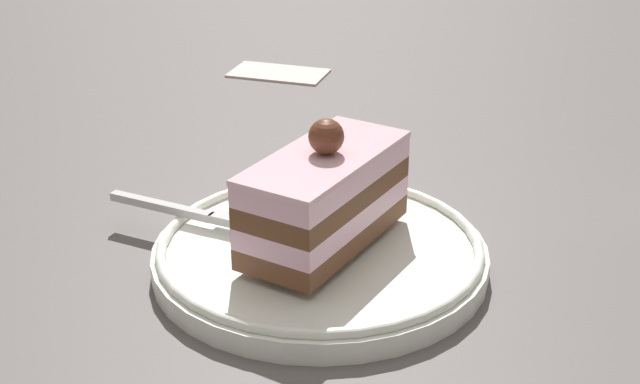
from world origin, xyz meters
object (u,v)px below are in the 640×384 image
object	(u,v)px
dessert_plate	(320,253)
folded_napkin	(279,72)
cake_slice	(325,196)
fork	(201,213)

from	to	relation	value
dessert_plate	folded_napkin	xyz separation A→B (m)	(-0.28, -0.23, -0.01)
cake_slice	folded_napkin	xyz separation A→B (m)	(-0.28, -0.23, -0.04)
cake_slice	fork	xyz separation A→B (m)	(0.02, -0.08, -0.02)
fork	folded_napkin	bearing A→B (deg)	-152.11
cake_slice	folded_napkin	bearing A→B (deg)	-140.22
fork	dessert_plate	bearing A→B (deg)	101.07
dessert_plate	folded_napkin	size ratio (longest dim) A/B	2.14
fork	folded_napkin	distance (m)	0.34
dessert_plate	fork	distance (m)	0.08
fork	folded_napkin	size ratio (longest dim) A/B	1.33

